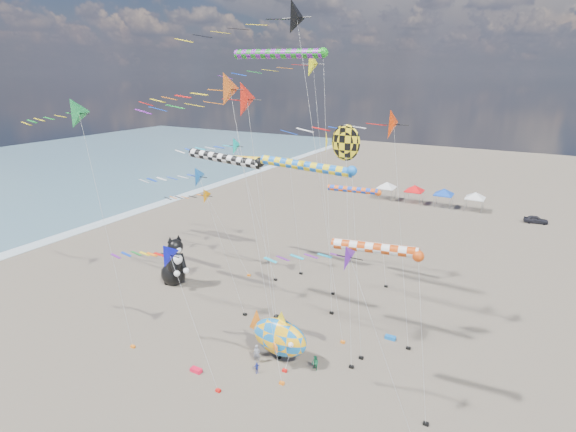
# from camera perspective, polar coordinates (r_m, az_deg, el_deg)

# --- Properties ---
(ground) EXTENTS (260.00, 260.00, 0.00)m
(ground) POSITION_cam_1_polar(r_m,az_deg,el_deg) (32.82, -11.86, -24.76)
(ground) COLOR brown
(ground) RESTS_ON ground
(delta_kite_0) EXTENTS (12.42, 2.63, 24.17)m
(delta_kite_0) POSITION_cam_1_polar(r_m,az_deg,el_deg) (43.68, 2.54, 18.45)
(delta_kite_0) COLOR #FBFD14
(delta_kite_0) RESTS_ON ground
(delta_kite_1) EXTENTS (12.46, 2.60, 21.62)m
(delta_kite_1) POSITION_cam_1_polar(r_m,az_deg,el_deg) (32.97, -6.61, 14.23)
(delta_kite_1) COLOR red
(delta_kite_1) RESTS_ON ground
(delta_kite_2) EXTENTS (11.80, 2.53, 20.36)m
(delta_kite_2) POSITION_cam_1_polar(r_m,az_deg,el_deg) (39.05, -26.78, 11.26)
(delta_kite_2) COLOR green
(delta_kite_2) RESTS_ON ground
(delta_kite_3) EXTENTS (10.77, 1.85, 9.82)m
(delta_kite_3) POSITION_cam_1_polar(r_m,az_deg,el_deg) (51.74, -10.21, 2.34)
(delta_kite_3) COLOR orange
(delta_kite_3) RESTS_ON ground
(delta_kite_4) EXTENTS (12.70, 2.53, 19.64)m
(delta_kite_4) POSITION_cam_1_polar(r_m,az_deg,el_deg) (35.14, 10.66, 11.07)
(delta_kite_4) COLOR red
(delta_kite_4) RESTS_ON ground
(delta_kite_5) EXTENTS (11.57, 2.00, 14.15)m
(delta_kite_5) POSITION_cam_1_polar(r_m,az_deg,el_deg) (42.45, -12.16, 4.81)
(delta_kite_5) COLOR blue
(delta_kite_5) RESTS_ON ground
(delta_kite_6) EXTENTS (11.39, 2.41, 22.22)m
(delta_kite_6) POSITION_cam_1_polar(r_m,az_deg,el_deg) (30.08, -7.75, 15.17)
(delta_kite_6) COLOR #DC5E1B
(delta_kite_6) RESTS_ON ground
(delta_kite_7) EXTENTS (9.35, 1.78, 12.82)m
(delta_kite_7) POSITION_cam_1_polar(r_m,az_deg,el_deg) (26.78, 7.93, -5.32)
(delta_kite_7) COLOR #571A9B
(delta_kite_7) RESTS_ON ground
(delta_kite_8) EXTENTS (11.36, 1.97, 15.75)m
(delta_kite_8) POSITION_cam_1_polar(r_m,az_deg,el_deg) (48.60, -6.66, 8.59)
(delta_kite_8) COLOR #09BEB1
(delta_kite_8) RESTS_ON ground
(delta_kite_9) EXTENTS (14.35, 2.58, 27.11)m
(delta_kite_9) POSITION_cam_1_polar(r_m,az_deg,el_deg) (35.62, 1.16, 23.40)
(delta_kite_9) COLOR black
(delta_kite_9) RESTS_ON ground
(delta_kite_10) EXTENTS (8.87, 1.98, 10.46)m
(delta_kite_10) POSITION_cam_1_polar(r_m,az_deg,el_deg) (32.65, -14.83, -6.02)
(delta_kite_10) COLOR #0B0FB9
(delta_kite_10) RESTS_ON ground
(windsock_0) EXTENTS (7.27, 0.66, 10.63)m
(windsock_0) POSITION_cam_1_polar(r_m,az_deg,el_deg) (47.66, 8.61, 3.19)
(windsock_0) COLOR #EF5410
(windsock_0) RESTS_ON ground
(windsock_1) EXTENTS (7.12, 0.71, 12.00)m
(windsock_1) POSITION_cam_1_polar(r_m,az_deg,el_deg) (28.28, 11.57, -4.27)
(windsock_1) COLOR #C5410D
(windsock_1) RESTS_ON ground
(windsock_2) EXTENTS (9.14, 0.83, 15.25)m
(windsock_2) POSITION_cam_1_polar(r_m,az_deg,el_deg) (39.84, -7.62, 7.12)
(windsock_2) COLOR black
(windsock_2) RESTS_ON ground
(windsock_3) EXTENTS (10.37, 0.83, 23.97)m
(windsock_3) POSITION_cam_1_polar(r_m,az_deg,el_deg) (40.74, -0.81, 19.78)
(windsock_3) COLOR #198C1D
(windsock_3) RESTS_ON ground
(windsock_4) EXTENTS (9.42, 0.87, 13.13)m
(windsock_4) POSITION_cam_1_polar(r_m,az_deg,el_deg) (50.34, -3.22, 6.97)
(windsock_4) COLOR #FFA815
(windsock_4) RESTS_ON ground
(windsock_5) EXTENTS (9.18, 0.76, 15.65)m
(windsock_5) POSITION_cam_1_polar(r_m,az_deg,el_deg) (34.04, 2.83, 6.19)
(windsock_5) COLOR blue
(windsock_5) RESTS_ON ground
(angelfish_kite) EXTENTS (3.74, 3.02, 18.49)m
(angelfish_kite) POSITION_cam_1_polar(r_m,az_deg,el_deg) (33.21, 7.01, 9.00)
(angelfish_kite) COLOR yellow
(angelfish_kite) RESTS_ON ground
(cat_inflatable) EXTENTS (4.78, 3.50, 5.81)m
(cat_inflatable) POSITION_cam_1_polar(r_m,az_deg,el_deg) (49.93, -14.26, -5.35)
(cat_inflatable) COLOR black
(cat_inflatable) RESTS_ON ground
(fish_inflatable) EXTENTS (6.34, 3.07, 4.58)m
(fish_inflatable) POSITION_cam_1_polar(r_m,az_deg,el_deg) (36.54, -1.14, -15.10)
(fish_inflatable) COLOR blue
(fish_inflatable) RESTS_ON ground
(person_adult) EXTENTS (0.66, 0.54, 1.58)m
(person_adult) POSITION_cam_1_polar(r_m,az_deg,el_deg) (37.20, -3.96, -17.07)
(person_adult) COLOR slate
(person_adult) RESTS_ON ground
(child_green) EXTENTS (0.72, 0.66, 1.21)m
(child_green) POSITION_cam_1_polar(r_m,az_deg,el_deg) (36.51, 3.48, -18.16)
(child_green) COLOR #1A7445
(child_green) RESTS_ON ground
(child_blue) EXTENTS (0.52, 0.56, 0.93)m
(child_blue) POSITION_cam_1_polar(r_m,az_deg,el_deg) (36.31, -3.98, -18.67)
(child_blue) COLOR #2B39A1
(child_blue) RESTS_ON ground
(kite_bag_0) EXTENTS (0.90, 0.44, 0.30)m
(kite_bag_0) POSITION_cam_1_polar(r_m,az_deg,el_deg) (43.04, -1.19, -12.79)
(kite_bag_0) COLOR black
(kite_bag_0) RESTS_ON ground
(kite_bag_1) EXTENTS (0.90, 0.44, 0.30)m
(kite_bag_1) POSITION_cam_1_polar(r_m,az_deg,el_deg) (37.21, -11.59, -18.62)
(kite_bag_1) COLOR red
(kite_bag_1) RESTS_ON ground
(kite_bag_2) EXTENTS (0.90, 0.44, 0.30)m
(kite_bag_2) POSITION_cam_1_polar(r_m,az_deg,el_deg) (41.17, 12.87, -14.82)
(kite_bag_2) COLOR blue
(kite_bag_2) RESTS_ON ground
(tent_row) EXTENTS (19.20, 4.20, 3.80)m
(tent_row) POSITION_cam_1_polar(r_m,az_deg,el_deg) (81.36, 17.51, 3.45)
(tent_row) COLOR white
(tent_row) RESTS_ON ground
(parked_car) EXTENTS (3.54, 1.78, 1.16)m
(parked_car) POSITION_cam_1_polar(r_m,az_deg,el_deg) (78.62, 28.96, -0.40)
(parked_car) COLOR #26262D
(parked_car) RESTS_ON ground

